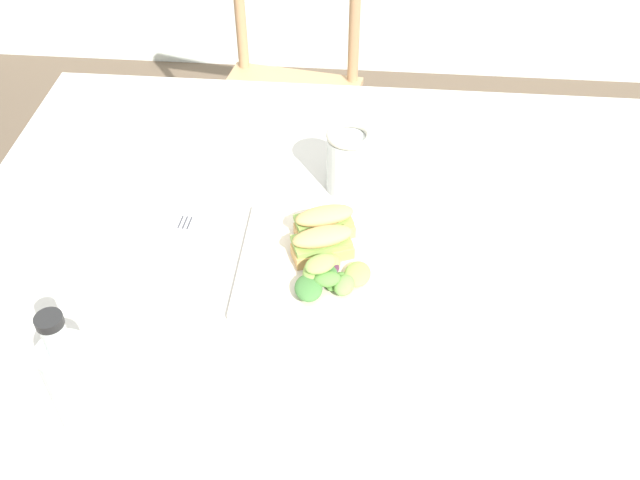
{
  "coord_description": "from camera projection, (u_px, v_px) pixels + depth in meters",
  "views": [
    {
      "loc": [
        -0.01,
        -0.78,
        1.57
      ],
      "look_at": [
        -0.08,
        0.07,
        0.76
      ],
      "focal_mm": 39.93,
      "sensor_mm": 36.0,
      "label": 1
    }
  ],
  "objects": [
    {
      "name": "chair_wooden_far",
      "position": [
        286.0,
        97.0,
        2.07
      ],
      "size": [
        0.45,
        0.45,
        0.87
      ],
      "color": "tan",
      "rests_on": "ground"
    },
    {
      "name": "fork_on_napkin",
      "position": [
        175.0,
        247.0,
        1.19
      ],
      "size": [
        0.03,
        0.19,
        0.0
      ],
      "color": "silver",
      "rests_on": "napkin_folded"
    },
    {
      "name": "napkin_folded",
      "position": [
        172.0,
        256.0,
        1.18
      ],
      "size": [
        0.15,
        0.27,
        0.0
      ],
      "primitive_type": "cube",
      "rotation": [
        0.0,
        0.0,
        -0.12
      ],
      "color": "white",
      "rests_on": "dining_table"
    },
    {
      "name": "sandwich_half_front",
      "position": [
        322.0,
        243.0,
        1.15
      ],
      "size": [
        0.11,
        0.08,
        0.06
      ],
      "color": "tan",
      "rests_on": "plate_lunch"
    },
    {
      "name": "mason_jar_iced_tea",
      "position": [
        348.0,
        163.0,
        1.27
      ],
      "size": [
        0.08,
        0.08,
        0.12
      ],
      "color": "#995623",
      "rests_on": "dining_table"
    },
    {
      "name": "sandwich_half_back",
      "position": [
        324.0,
        222.0,
        1.18
      ],
      "size": [
        0.11,
        0.08,
        0.06
      ],
      "color": "tan",
      "rests_on": "plate_lunch"
    },
    {
      "name": "dining_table",
      "position": [
        347.0,
        283.0,
        1.29
      ],
      "size": [
        1.35,
        0.98,
        0.74
      ],
      "color": "#BCB7AD",
      "rests_on": "ground"
    },
    {
      "name": "plate_lunch",
      "position": [
        318.0,
        263.0,
        1.16
      ],
      "size": [
        0.25,
        0.25,
        0.01
      ],
      "primitive_type": "cube",
      "color": "beige",
      "rests_on": "dining_table"
    },
    {
      "name": "salad_mixed_greens",
      "position": [
        328.0,
        273.0,
        1.11
      ],
      "size": [
        0.12,
        0.14,
        0.04
      ],
      "color": "#518438",
      "rests_on": "plate_lunch"
    },
    {
      "name": "bottle_cold_brew",
      "position": [
        75.0,
        384.0,
        0.92
      ],
      "size": [
        0.07,
        0.07,
        0.2
      ],
      "color": "black",
      "rests_on": "dining_table"
    }
  ]
}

